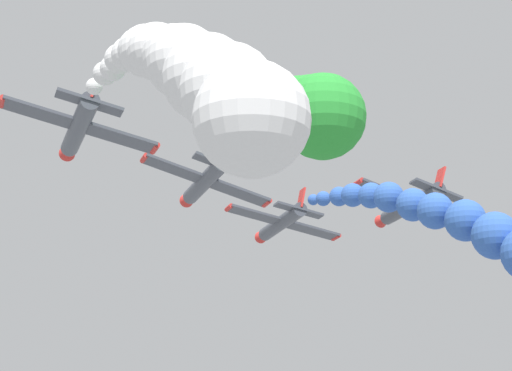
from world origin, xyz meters
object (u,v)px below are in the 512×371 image
Objects in this scene: airplane_lead at (281,223)px; airplane_left_outer at (79,126)px; airplane_right_inner at (411,205)px; airplane_left_inner at (205,181)px.

airplane_lead is 26.02m from airplane_left_outer.
airplane_left_inner is at bearing -177.99° from airplane_right_inner.
airplane_lead is at bearing 44.06° from airplane_left_outer.
airplane_lead is 1.00× the size of airplane_right_inner.
airplane_left_inner is 13.73m from airplane_left_outer.
airplane_lead is 12.30m from airplane_left_inner.
airplane_left_inner is at bearing 42.80° from airplane_left_outer.
airplane_right_inner is at bearing 2.01° from airplane_left_inner.
airplane_left_outer reaches higher than airplane_right_inner.
airplane_left_inner is 1.00× the size of airplane_right_inner.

